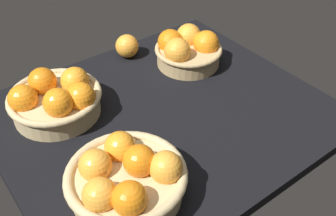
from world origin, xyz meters
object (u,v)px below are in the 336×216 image
object	(u,v)px
basket_near_right	(56,99)
basket_near_left	(187,49)
basket_far_right	(126,178)
loose_orange_front_gap	(127,46)

from	to	relation	value
basket_near_right	basket_near_left	bearing A→B (deg)	178.62
basket_far_right	basket_near_left	distance (cm)	53.91
basket_far_right	basket_near_right	bearing A→B (deg)	-89.75
basket_near_left	loose_orange_front_gap	xyz separation A→B (cm)	(12.84, -14.38, -1.00)
loose_orange_front_gap	basket_near_left	bearing A→B (deg)	131.76
basket_near_right	loose_orange_front_gap	size ratio (longest dim) A/B	3.30
basket_near_right	basket_near_left	xyz separation A→B (cm)	(-43.01, 1.04, -0.25)
basket_far_right	basket_near_right	xyz separation A→B (cm)	(0.15, -33.73, -0.03)
basket_far_right	loose_orange_front_gap	world-z (taller)	basket_far_right
basket_near_right	basket_near_left	size ratio (longest dim) A/B	1.17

